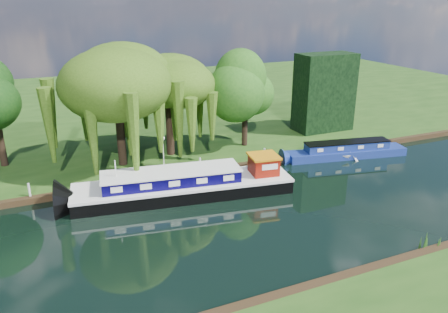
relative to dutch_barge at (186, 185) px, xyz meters
name	(u,v)px	position (x,y,z in m)	size (l,w,h in m)	color
ground	(203,228)	(-0.61, -5.02, -0.84)	(120.00, 120.00, 0.00)	black
far_bank	(110,107)	(-0.61, 28.98, -0.61)	(120.00, 52.00, 0.45)	#1A3E11
dutch_barge	(186,185)	(0.00, 0.00, 0.00)	(16.35, 5.91, 3.38)	black
narrowboat	(347,151)	(16.13, 1.89, -0.25)	(11.35, 3.97, 1.63)	navy
white_cruiser	(348,159)	(16.01, 1.41, -0.84)	(1.94, 2.25, 1.18)	silver
willow_left	(116,83)	(-3.23, 7.07, 6.54)	(7.96, 7.96, 9.54)	black
willow_right	(168,91)	(1.27, 7.92, 5.39)	(6.51, 6.51, 7.92)	black
tree_far_right	(245,90)	(8.51, 7.58, 4.98)	(4.76, 4.76, 7.80)	black
conifer_hedge	(324,92)	(18.39, 8.98, 3.61)	(6.00, 3.00, 8.00)	black
lamppost	(163,143)	(-0.11, 5.48, 1.58)	(0.36, 0.36, 2.56)	silver
mooring_posts	(159,170)	(-1.11, 3.38, 0.11)	(19.16, 0.16, 1.00)	silver
reeds_near	(370,257)	(6.27, -12.60, -0.29)	(33.70, 1.50, 1.10)	#275516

